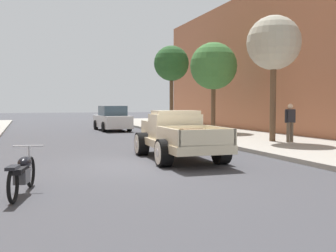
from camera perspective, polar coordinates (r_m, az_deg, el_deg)
ground_plane at (r=11.97m, az=-3.75°, el=-5.50°), size 140.00×140.00×0.00m
building_right_storefront at (r=29.20m, az=22.02°, el=8.03°), size 12.00×28.00×8.77m
hotrod_truck_cream at (r=13.29m, az=1.14°, el=-1.36°), size 2.31×4.99×1.58m
motorcycle_parked at (r=8.54m, az=-19.88°, el=-6.22°), size 0.71×2.08×0.93m
car_background_white at (r=27.19m, az=-7.90°, el=0.97°), size 1.98×4.36×1.65m
pedestrian_sidewalk_right at (r=17.94m, az=16.87°, el=0.75°), size 0.53×0.22×1.65m
street_tree_nearest at (r=18.52m, az=14.72°, el=11.17°), size 2.36×2.36×5.48m
street_tree_second at (r=24.00m, az=6.45°, el=8.37°), size 2.76×2.76×5.23m
street_tree_third at (r=28.22m, az=0.49°, el=8.77°), size 2.43×2.43×5.65m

